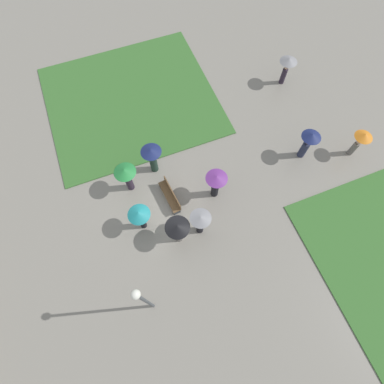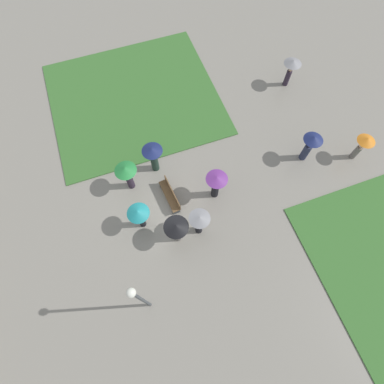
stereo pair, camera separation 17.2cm
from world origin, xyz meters
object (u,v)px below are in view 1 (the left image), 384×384
crowd_person_purple (216,183)px  crowd_person_navy (152,157)px  crowd_person_black (178,229)px  lone_walker_near_lawn (287,65)px  lone_walker_far_path (361,140)px  lone_walker_mid_plaza (308,142)px  lamp_post (143,299)px  crowd_person_grey (200,222)px  crowd_person_teal (140,216)px  crowd_person_green (126,175)px  park_bench (171,195)px

crowd_person_purple → crowd_person_navy: size_ratio=0.99×
crowd_person_black → lone_walker_near_lawn: (-7.17, 9.54, 0.02)m
lone_walker_far_path → lone_walker_mid_plaza: bearing=-146.2°
lamp_post → crowd_person_grey: 4.49m
crowd_person_black → lone_walker_mid_plaza: lone_walker_mid_plaza is taller
lamp_post → crowd_person_black: (-2.53, 2.14, -1.74)m
crowd_person_teal → crowd_person_grey: (1.23, 2.51, -0.09)m
crowd_person_black → lone_walker_far_path: size_ratio=1.07×
crowd_person_black → crowd_person_purple: size_ratio=0.98×
crowd_person_grey → lone_walker_near_lawn: (-7.17, 8.44, 0.09)m
crowd_person_navy → crowd_person_grey: bearing=-76.0°
crowd_person_black → crowd_person_green: (-3.51, -1.40, 0.03)m
lamp_post → lone_walker_near_lawn: bearing=129.7°
crowd_person_black → lone_walker_far_path: crowd_person_black is taller
crowd_person_teal → crowd_person_navy: 3.25m
lamp_post → lone_walker_near_lawn: 15.28m
lone_walker_near_lawn → park_bench: bearing=50.9°
crowd_person_green → lone_walker_near_lawn: bearing=-3.6°
lamp_post → lone_walker_far_path: 13.36m
crowd_person_teal → crowd_person_navy: (-2.87, 1.52, -0.07)m
crowd_person_grey → crowd_person_black: bearing=167.1°
lamp_post → crowd_person_black: 3.75m
lamp_post → lone_walker_far_path: bearing=106.1°
crowd_person_purple → crowd_person_navy: 3.51m
crowd_person_black → crowd_person_green: size_ratio=0.99×
lone_walker_far_path → lone_walker_mid_plaza: lone_walker_mid_plaza is taller
crowd_person_grey → lone_walker_far_path: crowd_person_grey is taller
lone_walker_near_lawn → lamp_post: bearing=61.7°
crowd_person_green → lone_walker_far_path: 12.21m
crowd_person_black → lone_walker_mid_plaza: bearing=24.6°
crowd_person_black → crowd_person_green: bearing=122.2°
lone_walker_mid_plaza → park_bench: bearing=177.6°
crowd_person_green → crowd_person_grey: bearing=-76.7°
lone_walker_mid_plaza → lone_walker_near_lawn: lone_walker_mid_plaza is taller
crowd_person_black → lone_walker_far_path: 10.64m
crowd_person_black → crowd_person_navy: bearing=98.8°
crowd_person_black → park_bench: bearing=91.0°
park_bench → crowd_person_teal: crowd_person_teal is taller
crowd_person_black → crowd_person_grey: 1.10m
lamp_post → lone_walker_mid_plaza: lamp_post is taller
park_bench → crowd_person_purple: bearing=70.5°
park_bench → lamp_post: (4.63, -2.49, 2.61)m
lone_walker_far_path → crowd_person_green: bearing=-138.7°
crowd_person_green → crowd_person_grey: size_ratio=1.01×
crowd_person_navy → lone_walker_far_path: 10.88m
crowd_person_navy → crowd_person_teal: bearing=-117.5°
lamp_post → crowd_person_grey: lamp_post is taller
lone_walker_near_lawn → lone_walker_mid_plaza: bearing=95.0°
lone_walker_far_path → lone_walker_near_lawn: lone_walker_near_lawn is taller
lamp_post → crowd_person_navy: 7.23m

